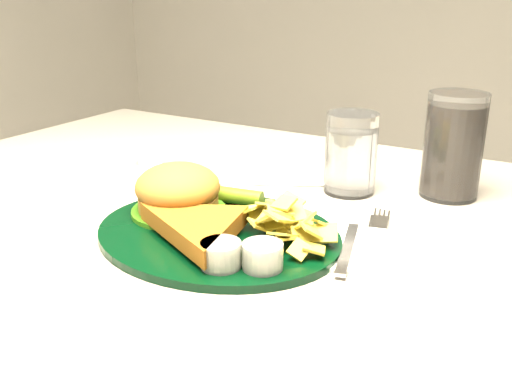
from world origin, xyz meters
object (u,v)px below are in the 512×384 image
Objects in this scene: dinner_plate at (217,211)px; water_glass at (351,153)px; fork_napkin at (351,245)px; cola_glass at (453,146)px.

water_glass reaches higher than dinner_plate.
water_glass is 0.67× the size of fork_napkin.
water_glass is 0.79× the size of cola_glass.
cola_glass is at bearing 61.94° from fork_napkin.
fork_napkin is (0.07, -0.18, -0.05)m from water_glass.
dinner_plate is 0.34m from cola_glass.
dinner_plate is 1.74× the size of fork_napkin.
water_glass is at bearing 73.06° from dinner_plate.
water_glass reaches higher than fork_napkin.
cola_glass is at bearing 55.63° from dinner_plate.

